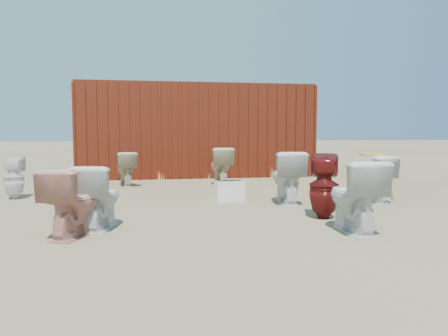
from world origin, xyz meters
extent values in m
plane|color=brown|center=(0.00, 0.00, 0.00)|extent=(100.00, 100.00, 0.00)
cube|color=#501A0D|center=(0.00, 5.20, 1.20)|extent=(6.00, 2.40, 2.40)
imported|color=silver|center=(-1.88, -1.40, 0.39)|extent=(0.61, 0.85, 0.78)
imported|color=tan|center=(-2.12, -1.76, 0.39)|extent=(0.71, 0.88, 0.78)
imported|color=white|center=(0.94, 0.02, 0.43)|extent=(0.54, 0.88, 0.86)
imported|color=#5E1110|center=(1.05, -1.26, 0.44)|extent=(0.52, 0.53, 0.88)
imported|color=silver|center=(1.06, -2.10, 0.43)|extent=(0.49, 0.85, 0.85)
imported|color=silver|center=(-3.60, 1.31, 0.37)|extent=(0.34, 0.35, 0.75)
imported|color=#BDAF8A|center=(-1.77, 2.84, 0.37)|extent=(0.55, 0.79, 0.74)
imported|color=beige|center=(0.29, 2.68, 0.42)|extent=(0.48, 0.82, 0.83)
imported|color=silver|center=(2.35, -0.14, 0.39)|extent=(0.63, 0.86, 0.79)
imported|color=white|center=(0.99, 0.10, 0.39)|extent=(0.37, 0.38, 0.77)
ellipsoid|color=gold|center=(2.35, -0.14, 0.80)|extent=(0.40, 0.50, 0.02)
cube|color=silver|center=(0.06, 0.42, 0.17)|extent=(0.53, 0.29, 0.35)
ellipsoid|color=beige|center=(-2.44, 2.20, 0.01)|extent=(0.49, 0.57, 0.02)
ellipsoid|color=beige|center=(-3.00, 0.92, 0.01)|extent=(0.54, 0.58, 0.02)
cone|color=tan|center=(-2.32, 3.08, 0.16)|extent=(0.36, 0.36, 0.32)
cone|color=tan|center=(0.13, 2.66, 0.15)|extent=(0.32, 0.32, 0.30)
cone|color=tan|center=(2.04, 2.59, 0.17)|extent=(0.36, 0.36, 0.33)
cone|color=tan|center=(-1.01, 3.50, 0.13)|extent=(0.30, 0.30, 0.27)
cone|color=tan|center=(1.74, 3.50, 0.14)|extent=(0.34, 0.34, 0.29)
cone|color=tan|center=(2.90, 0.00, 0.11)|extent=(0.28, 0.28, 0.23)
camera|label=1|loc=(-1.29, -6.78, 1.17)|focal=35.00mm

